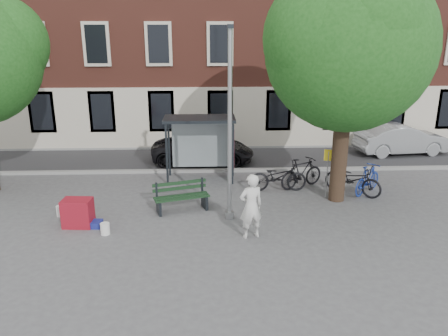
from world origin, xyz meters
The scene contains 22 objects.
ground centered at (0.00, 0.00, 0.00)m, with size 90.00×90.00×0.00m, color #4C4C4F.
road centered at (0.00, 7.00, 0.01)m, with size 40.00×4.00×0.01m, color #28282B.
curb_near centered at (0.00, 5.00, 0.06)m, with size 40.00×0.25×0.12m, color gray.
curb_far centered at (0.00, 9.00, 0.06)m, with size 40.00×0.25×0.12m, color gray.
building_row centered at (0.00, 13.00, 7.00)m, with size 30.00×8.00×14.00m, color brown.
lamppost centered at (0.00, 0.00, 2.78)m, with size 0.28×0.35×6.11m.
tree_right centered at (4.01, 1.38, 5.62)m, with size 5.76×5.60×8.20m.
bus_shelter centered at (-0.61, 4.11, 1.92)m, with size 2.85×1.45×2.62m.
painter centered at (0.56, -1.39, 1.00)m, with size 0.73×0.48×1.99m, color silver.
bench centered at (-1.61, 0.77, 0.45)m, with size 1.97×1.11×0.97m.
bike_a centered at (2.00, 2.53, 0.58)m, with size 0.76×2.19×1.15m, color black.
bike_b centered at (5.36, 2.14, 0.56)m, with size 0.53×1.87×1.12m, color navy.
bike_c centered at (4.77, 2.08, 0.58)m, with size 0.78×2.23×1.17m, color black.
bike_d centered at (2.99, 2.86, 0.61)m, with size 0.57×2.02×1.21m, color black.
car_dark centered at (-0.89, 6.41, 0.65)m, with size 2.17×4.70×1.31m, color black.
car_silver centered at (9.01, 7.56, 0.75)m, with size 1.59×4.55×1.50m, color #95989C.
red_stand centered at (-4.81, -0.39, 0.45)m, with size 0.90×0.60×0.90m, color maroon.
blue_crate centered at (-4.35, -0.48, 0.10)m, with size 0.55×0.40×0.20m, color navy.
bucket_a centered at (-4.99, 0.14, 0.18)m, with size 0.28×0.28×0.36m, color silver.
bucket_b centered at (-3.84, -1.01, 0.18)m, with size 0.28×0.28×0.36m, color white.
bucket_c centered at (-5.63, 0.43, 0.18)m, with size 0.28×0.28×0.36m, color silver.
notice_sign centered at (3.69, 1.79, 1.31)m, with size 0.31×0.11×1.83m.
Camera 1 is at (-0.73, -13.24, 5.94)m, focal length 35.00 mm.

